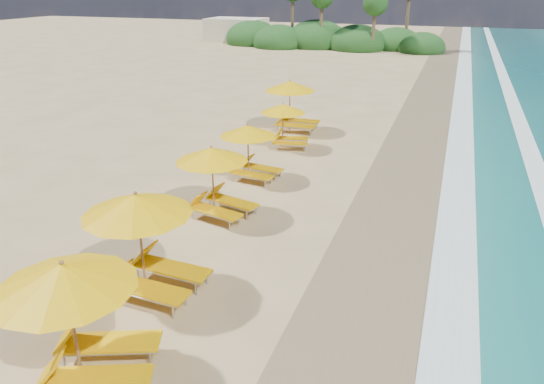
# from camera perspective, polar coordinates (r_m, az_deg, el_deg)

# --- Properties ---
(ground) EXTENTS (160.00, 160.00, 0.00)m
(ground) POSITION_cam_1_polar(r_m,az_deg,el_deg) (16.09, 0.00, -3.94)
(ground) COLOR tan
(ground) RESTS_ON ground
(wet_sand) EXTENTS (4.00, 160.00, 0.01)m
(wet_sand) POSITION_cam_1_polar(r_m,az_deg,el_deg) (15.36, 14.27, -6.07)
(wet_sand) COLOR olive
(wet_sand) RESTS_ON ground
(surf_foam) EXTENTS (4.00, 160.00, 0.01)m
(surf_foam) POSITION_cam_1_polar(r_m,az_deg,el_deg) (15.44, 24.32, -7.29)
(surf_foam) COLOR white
(surf_foam) RESTS_ON ground
(station_1) EXTENTS (3.45, 3.41, 2.65)m
(station_1) POSITION_cam_1_polar(r_m,az_deg,el_deg) (10.31, -20.59, -12.77)
(station_1) COLOR olive
(station_1) RESTS_ON ground
(station_2) EXTENTS (2.96, 2.76, 2.68)m
(station_2) POSITION_cam_1_polar(r_m,az_deg,el_deg) (12.60, -13.84, -5.00)
(station_2) COLOR olive
(station_2) RESTS_ON ground
(station_3) EXTENTS (2.93, 2.82, 2.39)m
(station_3) POSITION_cam_1_polar(r_m,az_deg,el_deg) (16.44, -6.19, 1.63)
(station_3) COLOR olive
(station_3) RESTS_ON ground
(station_4) EXTENTS (2.57, 2.43, 2.20)m
(station_4) POSITION_cam_1_polar(r_m,az_deg,el_deg) (19.58, -2.27, 4.90)
(station_4) COLOR olive
(station_4) RESTS_ON ground
(station_5) EXTENTS (2.58, 2.48, 2.10)m
(station_5) POSITION_cam_1_polar(r_m,az_deg,el_deg) (23.48, 1.63, 7.81)
(station_5) COLOR olive
(station_5) RESTS_ON ground
(station_6) EXTENTS (2.88, 2.68, 2.62)m
(station_6) POSITION_cam_1_polar(r_m,az_deg,el_deg) (26.25, 2.44, 10.06)
(station_6) COLOR olive
(station_6) RESTS_ON ground
(treeline) EXTENTS (25.80, 8.80, 9.74)m
(treeline) POSITION_cam_1_polar(r_m,az_deg,el_deg) (61.18, 5.92, 16.79)
(treeline) COLOR #163D14
(treeline) RESTS_ON ground
(beach_building) EXTENTS (7.00, 5.00, 2.80)m
(beach_building) POSITION_cam_1_polar(r_m,az_deg,el_deg) (67.39, -4.00, 17.74)
(beach_building) COLOR beige
(beach_building) RESTS_ON ground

